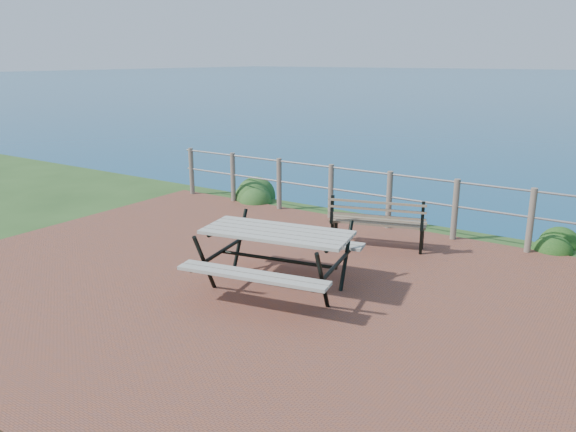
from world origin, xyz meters
name	(u,v)px	position (x,y,z in m)	size (l,w,h in m)	color
ground	(279,293)	(0.00, 0.00, 0.00)	(10.00, 7.00, 0.12)	brown
safety_railing	(389,197)	(0.00, 3.35, 0.57)	(9.40, 0.10, 1.00)	#6B5B4C
picnic_table	(277,254)	(-0.08, 0.06, 0.50)	(1.96, 1.59, 0.78)	#A39F92
park_bench	(378,214)	(0.28, 2.29, 0.55)	(1.52, 0.78, 0.83)	brown
shrub_lip_west	(251,199)	(-3.28, 3.74, 0.00)	(0.85, 0.85, 0.63)	#1E4C1C
shrub_lip_east	(554,248)	(2.61, 3.86, 0.00)	(0.70, 0.70, 0.41)	#164615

